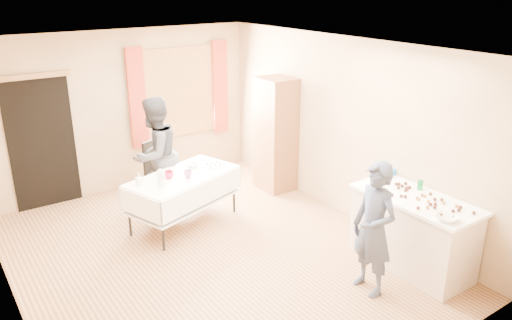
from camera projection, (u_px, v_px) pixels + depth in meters
floor at (210, 255)px, 6.40m from camera, size 4.50×5.50×0.02m
ceiling at (203, 48)px, 5.51m from camera, size 4.50×5.50×0.02m
wall_back at (123, 111)px, 8.09m from camera, size 4.50×0.02×2.60m
wall_front at (384, 260)px, 3.82m from camera, size 4.50×0.02×2.60m
wall_left at (0, 205)px, 4.75m from camera, size 0.02×5.50×2.60m
wall_right at (344, 128)px, 7.16m from camera, size 0.02×5.50×2.60m
window_frame at (179, 92)px, 8.52m from camera, size 1.32×0.06×1.52m
window_pane at (180, 92)px, 8.51m from camera, size 1.20×0.02×1.40m
curtain_left at (137, 99)px, 8.07m from camera, size 0.28×0.06×1.65m
curtain_right at (220, 87)px, 8.90m from camera, size 0.28×0.06×1.65m
doorway at (42, 144)px, 7.47m from camera, size 0.95×0.04×2.00m
door_lintel at (32, 76)px, 7.10m from camera, size 1.05×0.06×0.08m
cabinet at (276, 134)px, 8.13m from camera, size 0.50×0.60×1.86m
counter at (412, 232)px, 6.01m from camera, size 0.71×1.50×0.91m
party_table at (184, 195)px, 7.06m from camera, size 1.77×1.27×0.75m
chair at (161, 181)px, 7.97m from camera, size 0.50×0.50×0.94m
girl at (374, 229)px, 5.42m from camera, size 0.59×0.42×1.54m
woman at (156, 155)px, 7.37m from camera, size 1.37×1.33×1.75m
soda_can at (420, 185)px, 6.04m from camera, size 0.08×0.08×0.12m
mixing_bowl at (447, 218)px, 5.28m from camera, size 0.32×0.32×0.06m
foam_block at (377, 179)px, 6.28m from camera, size 0.17×0.13×0.08m
blue_basket at (383, 173)px, 6.49m from camera, size 0.32×0.23×0.08m
pitcher at (161, 179)px, 6.51m from camera, size 0.11×0.11×0.22m
cup_red at (169, 175)px, 6.82m from camera, size 0.22×0.22×0.10m
cup_rainbow at (188, 174)px, 6.83m from camera, size 0.16×0.16×0.11m
small_bowl at (192, 165)px, 7.24m from camera, size 0.31×0.31×0.05m
pastry_tray at (214, 165)px, 7.28m from camera, size 0.34×0.31×0.02m
bottle at (139, 180)px, 6.57m from camera, size 0.10×0.10×0.17m
cake_balls at (423, 198)px, 5.78m from camera, size 0.51×1.12×0.04m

